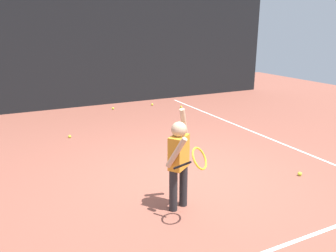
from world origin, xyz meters
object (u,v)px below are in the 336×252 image
tennis_ball_3 (70,136)px  tennis_ball_4 (113,108)px  tennis_ball_2 (300,174)px  tennis_player (180,158)px  tennis_ball_0 (181,107)px  tennis_ball_1 (152,104)px

tennis_ball_3 → tennis_ball_4: (1.66, 2.16, 0.00)m
tennis_ball_2 → tennis_player: bearing=-179.1°
tennis_ball_0 → tennis_ball_4: bearing=159.3°
tennis_player → tennis_ball_1: tennis_player is taller
tennis_ball_0 → tennis_ball_4: (-1.91, 0.72, 0.00)m
tennis_ball_1 → tennis_ball_3: size_ratio=1.00×
tennis_ball_4 → tennis_ball_2: bearing=-77.0°
tennis_ball_3 → tennis_ball_0: bearing=21.9°
tennis_ball_0 → tennis_ball_3: 3.85m
tennis_ball_2 → tennis_ball_3: (-3.01, 3.69, 0.00)m
tennis_ball_0 → tennis_ball_2: size_ratio=1.00×
tennis_ball_0 → tennis_ball_3: same height
tennis_player → tennis_ball_2: size_ratio=20.46×
tennis_ball_1 → tennis_ball_3: same height
tennis_ball_1 → tennis_ball_2: 5.82m
tennis_ball_1 → tennis_ball_4: (-1.26, 0.03, 0.00)m
tennis_ball_2 → tennis_ball_3: bearing=129.3°
tennis_ball_1 → tennis_ball_2: bearing=-89.1°
tennis_ball_0 → tennis_ball_3: size_ratio=1.00×
tennis_ball_4 → tennis_ball_3: bearing=-127.6°
tennis_player → tennis_ball_0: tennis_player is taller
tennis_ball_1 → tennis_ball_3: bearing=-143.9°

